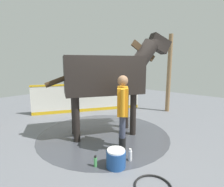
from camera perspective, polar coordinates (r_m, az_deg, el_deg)
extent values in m
cube|color=slate|center=(4.62, -1.12, -14.26)|extent=(16.00, 16.00, 0.02)
cylinder|color=#42444C|center=(4.84, -2.71, -12.95)|extent=(3.44, 3.44, 0.00)
cube|color=silver|center=(6.93, -7.60, -1.50)|extent=(2.22, 3.63, 1.05)
cube|color=gold|center=(6.84, -7.71, 3.06)|extent=(2.24, 3.64, 0.06)
cube|color=gold|center=(7.03, -7.52, -5.22)|extent=(2.23, 3.63, 0.12)
cylinder|color=olive|center=(7.10, 18.10, 6.11)|extent=(0.16, 0.16, 2.95)
cube|color=black|center=(4.48, -2.88, 6.07)|extent=(1.80, 2.14, 0.94)
cylinder|color=black|center=(5.11, 4.54, -5.15)|extent=(0.16, 0.16, 1.12)
cylinder|color=black|center=(4.65, 6.88, -6.70)|extent=(0.16, 0.16, 1.12)
cylinder|color=black|center=(4.79, -12.14, -6.38)|extent=(0.16, 0.16, 1.12)
cylinder|color=black|center=(4.30, -11.53, -8.24)|extent=(0.16, 0.16, 1.12)
cylinder|color=black|center=(4.86, 10.10, 11.87)|extent=(0.78, 0.92, 0.92)
cube|color=#382819|center=(4.87, 10.15, 13.52)|extent=(0.41, 0.63, 0.56)
cube|color=black|center=(5.10, 14.96, 15.39)|extent=(0.58, 0.70, 0.56)
cylinder|color=#382819|center=(4.35, -16.65, 4.24)|extent=(0.46, 0.66, 0.35)
cylinder|color=black|center=(3.90, 3.34, -16.28)|extent=(0.15, 0.15, 0.32)
cylinder|color=#383D51|center=(3.74, 3.41, -10.70)|extent=(0.13, 0.13, 0.49)
cylinder|color=black|center=(4.09, 3.32, -14.97)|extent=(0.15, 0.15, 0.32)
cylinder|color=#383D51|center=(3.94, 3.38, -9.62)|extent=(0.13, 0.13, 0.49)
cube|color=orange|center=(3.69, 3.48, -2.39)|extent=(0.47, 0.51, 0.57)
cylinder|color=orange|center=(3.41, 3.53, -3.17)|extent=(0.09, 0.09, 0.55)
cylinder|color=orange|center=(3.97, 3.44, -1.31)|extent=(0.09, 0.09, 0.55)
sphere|color=#936B4C|center=(3.62, 3.55, 4.21)|extent=(0.22, 0.22, 0.22)
cylinder|color=#1E478C|center=(3.40, 1.32, -20.60)|extent=(0.36, 0.36, 0.31)
cylinder|color=white|center=(3.32, 1.33, -18.09)|extent=(0.33, 0.33, 0.03)
cylinder|color=white|center=(3.63, 5.93, -19.53)|extent=(0.07, 0.07, 0.20)
cylinder|color=white|center=(3.57, 5.97, -17.83)|extent=(0.05, 0.05, 0.04)
cylinder|color=#4CA559|center=(3.45, -5.44, -21.38)|extent=(0.06, 0.06, 0.18)
cylinder|color=black|center=(3.40, -5.47, -19.82)|extent=(0.04, 0.04, 0.04)
torus|color=black|center=(3.09, 13.24, -27.48)|extent=(0.58, 0.58, 0.03)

